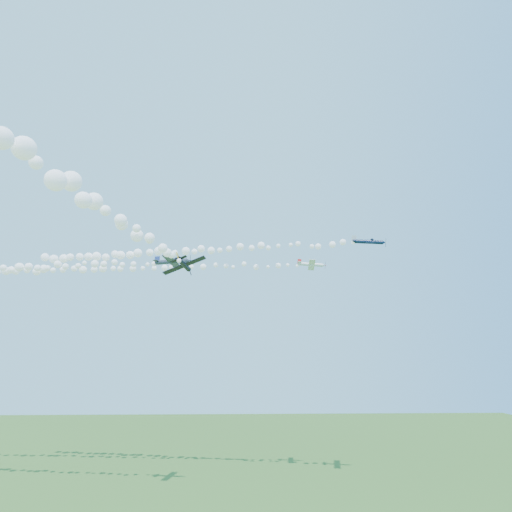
{
  "coord_description": "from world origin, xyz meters",
  "views": [
    {
      "loc": [
        -0.17,
        -89.06,
        27.5
      ],
      "look_at": [
        2.82,
        -5.88,
        46.95
      ],
      "focal_mm": 30.0,
      "sensor_mm": 36.0,
      "label": 1
    }
  ],
  "objects_px": {
    "plane_white": "(312,264)",
    "plane_navy": "(369,242)",
    "plane_grey": "(173,261)",
    "plane_black": "(184,265)"
  },
  "relations": [
    {
      "from": "plane_white",
      "to": "plane_navy",
      "type": "bearing_deg",
      "value": -23.9
    },
    {
      "from": "plane_grey",
      "to": "plane_black",
      "type": "xyz_separation_m",
      "value": [
        5.59,
        -23.88,
        -5.68
      ]
    },
    {
      "from": "plane_navy",
      "to": "plane_white",
      "type": "bearing_deg",
      "value": 162.24
    },
    {
      "from": "plane_white",
      "to": "plane_black",
      "type": "height_order",
      "value": "plane_white"
    },
    {
      "from": "plane_navy",
      "to": "plane_black",
      "type": "height_order",
      "value": "plane_navy"
    },
    {
      "from": "plane_white",
      "to": "plane_navy",
      "type": "distance_m",
      "value": 14.19
    },
    {
      "from": "plane_grey",
      "to": "plane_black",
      "type": "bearing_deg",
      "value": -66.76
    },
    {
      "from": "plane_white",
      "to": "plane_grey",
      "type": "distance_m",
      "value": 33.19
    },
    {
      "from": "plane_grey",
      "to": "plane_black",
      "type": "relative_size",
      "value": 1.32
    },
    {
      "from": "plane_white",
      "to": "plane_black",
      "type": "distance_m",
      "value": 45.32
    }
  ]
}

